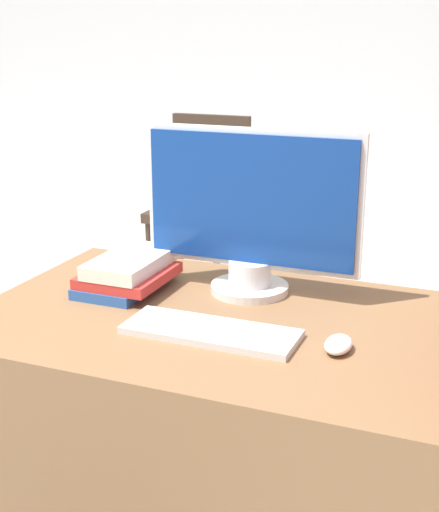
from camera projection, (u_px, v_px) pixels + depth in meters
The scene contains 6 objects.
desk at pixel (228, 455), 1.74m from camera, with size 1.17×0.74×0.72m.
monitor at pixel (251, 214), 1.74m from camera, with size 0.55×0.20×0.41m.
keyboard at pixel (211, 332), 1.53m from camera, with size 0.38×0.14×0.02m.
mouse at pixel (338, 344), 1.45m from camera, with size 0.06×0.09×0.03m.
book_stack at pixel (128, 273), 1.81m from camera, with size 0.20×0.27×0.09m.
far_chair at pixel (203, 195), 3.82m from camera, with size 0.44×0.44×0.93m.
Camera 1 is at (0.55, -1.04, 1.34)m, focal length 50.00 mm.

